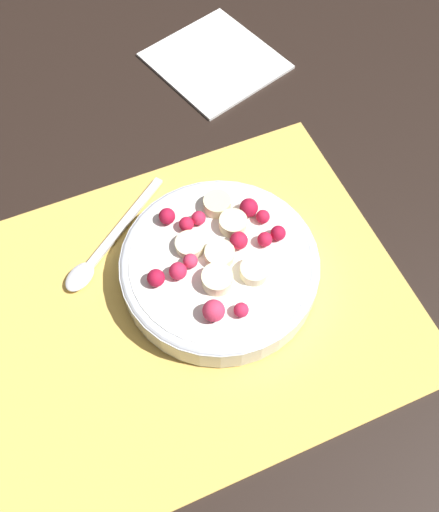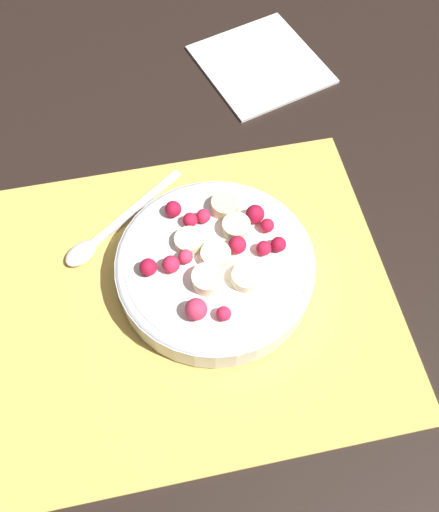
# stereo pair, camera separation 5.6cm
# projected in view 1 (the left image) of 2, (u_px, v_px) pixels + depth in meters

# --- Properties ---
(ground_plane) EXTENTS (3.00, 3.00, 0.00)m
(ground_plane) POSITION_uv_depth(u_px,v_px,m) (179.00, 308.00, 0.58)
(ground_plane) COLOR black
(placemat) EXTENTS (0.46, 0.35, 0.01)m
(placemat) POSITION_uv_depth(u_px,v_px,m) (179.00, 307.00, 0.58)
(placemat) COLOR #E0B251
(placemat) RESTS_ON ground_plane
(fruit_bowl) EXTENTS (0.20, 0.20, 0.05)m
(fruit_bowl) POSITION_uv_depth(u_px,v_px,m) (219.00, 265.00, 0.58)
(fruit_bowl) COLOR silver
(fruit_bowl) RESTS_ON placemat
(spoon) EXTENTS (0.14, 0.11, 0.01)m
(spoon) POSITION_uv_depth(u_px,v_px,m) (99.00, 254.00, 0.60)
(spoon) COLOR silver
(spoon) RESTS_ON placemat
(napkin) EXTENTS (0.19, 0.19, 0.01)m
(napkin) POSITION_uv_depth(u_px,v_px,m) (215.00, 60.00, 0.76)
(napkin) COLOR white
(napkin) RESTS_ON ground_plane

